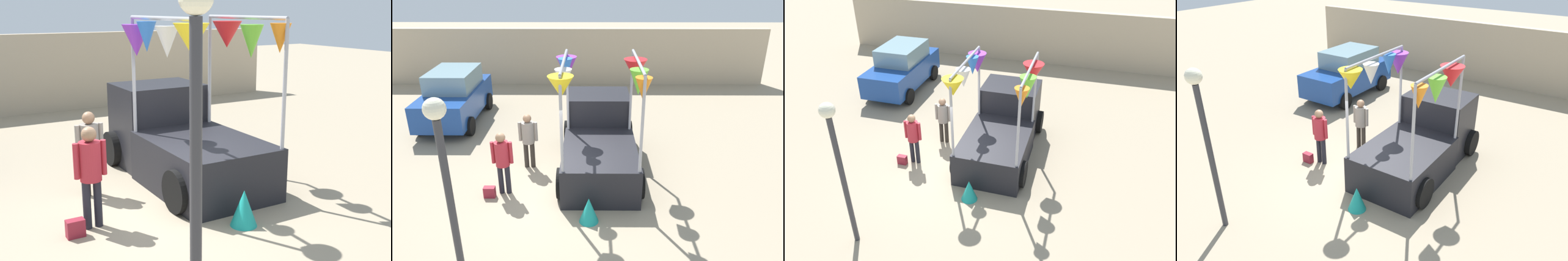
# 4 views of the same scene
# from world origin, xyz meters

# --- Properties ---
(ground_plane) EXTENTS (60.00, 60.00, 0.00)m
(ground_plane) POSITION_xyz_m (0.00, 0.00, 0.00)
(ground_plane) COLOR gray
(vendor_truck) EXTENTS (2.46, 4.10, 3.28)m
(vendor_truck) POSITION_xyz_m (1.12, 1.50, 0.91)
(vendor_truck) COLOR black
(vendor_truck) RESTS_ON ground
(parked_car) EXTENTS (1.88, 4.00, 1.88)m
(parked_car) POSITION_xyz_m (-4.00, 4.75, 0.94)
(parked_car) COLOR navy
(parked_car) RESTS_ON ground
(person_customer) EXTENTS (0.53, 0.34, 1.65)m
(person_customer) POSITION_xyz_m (-1.26, -0.05, 1.00)
(person_customer) COLOR black
(person_customer) RESTS_ON ground
(person_vendor) EXTENTS (0.53, 0.34, 1.60)m
(person_vendor) POSITION_xyz_m (-0.83, 1.29, 0.96)
(person_vendor) COLOR #2D2823
(person_vendor) RESTS_ON ground
(handbag) EXTENTS (0.28, 0.16, 0.28)m
(handbag) POSITION_xyz_m (-1.61, -0.25, 0.14)
(handbag) COLOR maroon
(handbag) RESTS_ON ground
(street_lamp) EXTENTS (0.32, 0.32, 3.66)m
(street_lamp) POSITION_xyz_m (-1.27, -3.34, 2.41)
(street_lamp) COLOR #333338
(street_lamp) RESTS_ON ground
(brick_boundary_wall) EXTENTS (18.00, 0.36, 2.60)m
(brick_boundary_wall) POSITION_xyz_m (0.00, 9.48, 1.30)
(brick_boundary_wall) COLOR tan
(brick_boundary_wall) RESTS_ON ground
(folded_kite_bundle_teal) EXTENTS (0.62, 0.62, 0.60)m
(folded_kite_bundle_teal) POSITION_xyz_m (0.85, -1.21, 0.30)
(folded_kite_bundle_teal) COLOR teal
(folded_kite_bundle_teal) RESTS_ON ground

